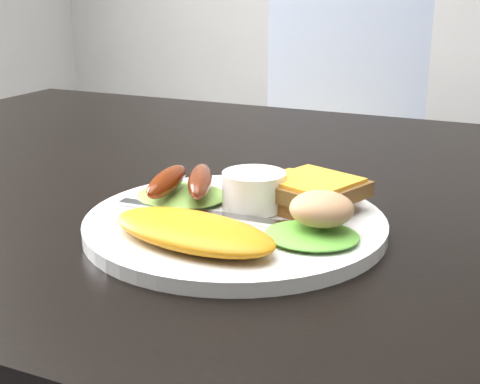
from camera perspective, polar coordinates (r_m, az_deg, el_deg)
dining_table at (r=0.74m, az=0.28°, el=-0.15°), size 1.20×0.80×0.04m
dining_chair at (r=1.90m, az=6.99°, el=2.17°), size 0.56×0.56×0.06m
plate at (r=0.58m, az=-0.41°, el=-2.73°), size 0.26×0.26×0.01m
lettuce_left at (r=0.62m, az=-4.96°, el=-0.28°), size 0.09×0.08×0.01m
lettuce_right at (r=0.53m, az=6.13°, el=-3.68°), size 0.09×0.08×0.01m
omelette at (r=0.52m, az=-4.06°, el=-3.33°), size 0.16×0.09×0.02m
sausage_a at (r=0.61m, az=-6.22°, el=0.93°), size 0.04×0.09×0.02m
sausage_b at (r=0.61m, az=-3.42°, el=0.96°), size 0.06×0.09×0.02m
ramekin at (r=0.59m, az=1.19°, el=0.15°), size 0.07×0.07×0.03m
toast_a at (r=0.62m, az=4.88°, el=-0.25°), size 0.11×0.11×0.01m
toast_b at (r=0.59m, az=6.27°, el=0.26°), size 0.10×0.10×0.01m
potato_salad at (r=0.53m, az=6.98°, el=-1.43°), size 0.07×0.06×0.03m
fork at (r=0.58m, az=-3.71°, el=-1.77°), size 0.15×0.02×0.00m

